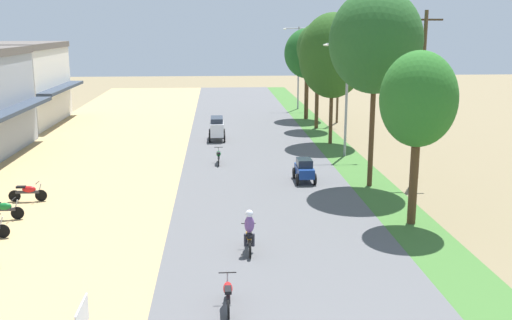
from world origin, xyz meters
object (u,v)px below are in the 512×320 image
object	(u,v)px
utility_pole_far	(338,67)
motorbike_ahead_fourth	(219,156)
median_tree_third	(333,56)
motorbike_ahead_third	(249,232)
parked_motorbike_third	(28,191)
parked_motorbike_second	(3,209)
car_hatchback_blue	(304,169)
streetlamp_mid	(298,62)
motorbike_ahead_second	(228,293)
median_tree_fourth	(318,48)
median_tree_nearest	(418,100)
car_van_white	(217,127)
median_tree_second	(376,42)
streetlamp_near	(347,90)
median_tree_fifth	(307,54)
utility_pole_near	(422,93)

from	to	relation	value
utility_pole_far	motorbike_ahead_fourth	bearing A→B (deg)	-124.06
median_tree_third	motorbike_ahead_third	distance (m)	22.28
parked_motorbike_third	median_tree_third	bearing A→B (deg)	37.67
parked_motorbike_second	median_tree_third	distance (m)	24.25
median_tree_third	car_hatchback_blue	size ratio (longest dim) A/B	4.56
motorbike_ahead_fourth	streetlamp_mid	bearing A→B (deg)	71.29
streetlamp_mid	motorbike_ahead_second	xyz separation A→B (m)	(-7.99, -43.02, -4.16)
median_tree_fourth	car_hatchback_blue	world-z (taller)	median_tree_fourth
median_tree_nearest	motorbike_ahead_second	xyz separation A→B (m)	(-7.95, -7.29, -4.74)
parked_motorbike_second	car_van_white	world-z (taller)	car_van_white
parked_motorbike_third	median_tree_second	bearing A→B (deg)	5.87
car_van_white	motorbike_ahead_fourth	size ratio (longest dim) A/B	1.34
median_tree_third	motorbike_ahead_third	size ratio (longest dim) A/B	5.08
streetlamp_near	utility_pole_far	size ratio (longest dim) A/B	0.78
median_tree_fifth	car_van_white	distance (m)	13.59
utility_pole_far	car_van_white	world-z (taller)	utility_pole_far
median_tree_third	utility_pole_far	size ratio (longest dim) A/B	0.98
median_tree_third	streetlamp_mid	size ratio (longest dim) A/B	1.12
parked_motorbike_second	median_tree_second	world-z (taller)	median_tree_second
car_hatchback_blue	streetlamp_near	bearing A→B (deg)	60.52
streetlamp_mid	car_van_white	bearing A→B (deg)	-116.63
median_tree_fifth	car_hatchback_blue	size ratio (longest dim) A/B	4.02
streetlamp_mid	car_van_white	xyz separation A→B (m)	(-8.23, -16.42, -3.70)
parked_motorbike_third	utility_pole_far	bearing A→B (deg)	49.26
parked_motorbike_second	median_tree_second	distance (m)	19.13
utility_pole_far	car_van_white	bearing A→B (deg)	-143.61
car_hatchback_blue	median_tree_fourth	bearing A→B (deg)	78.30
median_tree_fourth	motorbike_ahead_fourth	bearing A→B (deg)	-123.02
streetlamp_mid	motorbike_ahead_second	world-z (taller)	streetlamp_mid
median_tree_nearest	utility_pole_far	bearing A→B (deg)	85.18
motorbike_ahead_third	motorbike_ahead_fourth	world-z (taller)	motorbike_ahead_third
streetlamp_near	motorbike_ahead_fourth	distance (m)	9.14
motorbike_ahead_third	car_van_white	bearing A→B (deg)	92.90
median_tree_nearest	motorbike_ahead_second	size ratio (longest dim) A/B	4.04
parked_motorbike_third	median_tree_second	distance (m)	18.46
streetlamp_mid	motorbike_ahead_fourth	xyz separation A→B (m)	(-8.16, -24.08, -4.16)
median_tree_fourth	motorbike_ahead_second	bearing A→B (deg)	-104.17
median_tree_nearest	median_tree_third	size ratio (longest dim) A/B	0.80
car_van_white	motorbike_ahead_fourth	bearing A→B (deg)	-89.43
parked_motorbike_third	motorbike_ahead_fourth	distance (m)	11.67
median_tree_fourth	utility_pole_near	bearing A→B (deg)	-79.88
parked_motorbike_second	utility_pole_near	world-z (taller)	utility_pole_near
utility_pole_near	motorbike_ahead_second	size ratio (longest dim) A/B	5.05
utility_pole_far	median_tree_nearest	bearing A→B (deg)	-94.82
utility_pole_far	median_tree_fifth	bearing A→B (deg)	139.05
streetlamp_mid	motorbike_ahead_fourth	size ratio (longest dim) A/B	4.52
median_tree_fifth	car_van_white	world-z (taller)	median_tree_fifth
parked_motorbike_second	parked_motorbike_third	world-z (taller)	same
parked_motorbike_third	median_tree_fifth	distance (m)	30.56
median_tree_fifth	streetlamp_near	world-z (taller)	median_tree_fifth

